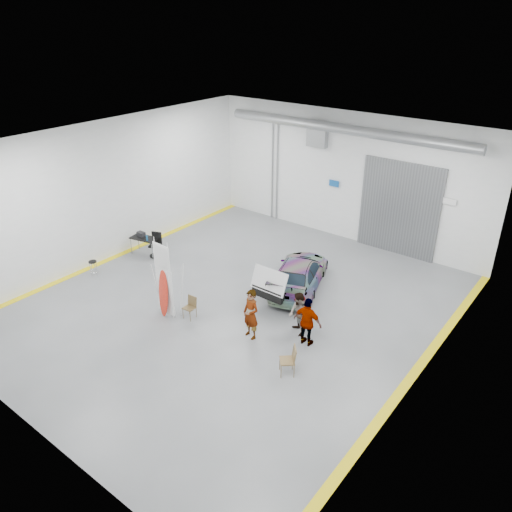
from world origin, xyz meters
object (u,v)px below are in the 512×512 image
Objects in this scene: folding_chair_near at (190,312)px; person_c at (308,322)px; person_a at (251,314)px; office_chair at (157,246)px; surfboard_display at (164,286)px; shop_stool at (94,269)px; folding_chair_far at (287,366)px; work_table at (143,237)px; person_b at (299,314)px; sedan_car at (299,273)px.

person_c is at bearing 13.27° from folding_chair_near.
person_a is 1.66× the size of office_chair.
shop_stool is (-4.58, 0.23, -0.88)m from surfboard_display.
folding_chair_far reaches higher than folding_chair_near.
work_table reaches higher than folding_chair_near.
person_a is 1.89m from person_c.
folding_chair_far is (0.90, -1.96, -0.48)m from person_b.
person_b is 8.38m from office_chair.
surfboard_display reaches higher than office_chair.
person_c is 1.81× the size of folding_chair_far.
sedan_car is 3.84m from person_a.
person_c reaches higher than shop_stool.
surfboard_display is at bearing -121.43° from person_b.
folding_chair_near is (-1.87, -4.22, -0.37)m from sedan_car.
folding_chair_far is 0.70× the size of work_table.
surfboard_display is (-4.39, -1.98, 0.44)m from person_b.
person_b is 0.66m from person_c.
sedan_car is 3.76m from person_c.
folding_chair_far is (2.05, -0.83, -0.60)m from person_a.
person_a is 2.57m from folding_chair_near.
sedan_car is 6.37× the size of shop_stool.
surfboard_display reaches higher than shop_stool.
office_chair is (-4.71, 2.70, 0.22)m from folding_chair_near.
sedan_car is 5.37m from surfboard_display.
folding_chair_far is 9.87m from shop_stool.
folding_chair_near is 4.51m from folding_chair_far.
office_chair is at bearing -6.54° from sedan_car.
folding_chair_near is at bearing 30.45° from surfboard_display.
person_c is at bearing 8.46° from shop_stool.
person_c reaches higher than work_table.
shop_stool is (-5.37, -0.18, 0.08)m from folding_chair_near.
folding_chair_far is at bearing -1.25° from shop_stool.
person_c is 8.99m from office_chair.
person_a is at bearing 17.72° from surfboard_display.
surfboard_display reaches higher than person_b.
sedan_car reaches higher than folding_chair_near.
person_c is 9.65m from shop_stool.
surfboard_display is 2.20× the size of work_table.
shop_stool is at bearing 6.70° from person_c.
surfboard_display is 4.67m from shop_stool.
person_a reaches higher than person_b.
work_table is 0.73m from office_chair.
person_a reaches higher than sedan_car.
sedan_car is 2.76× the size of person_b.
folding_chair_near is 0.86× the size of folding_chair_far.
person_b reaches higher than folding_chair_near.
person_a is 3.36m from surfboard_display.
office_chair is at bearing 146.88° from folding_chair_near.
folding_chair_far is at bearing -16.55° from work_table.
person_b is at bearing 27.39° from surfboard_display.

